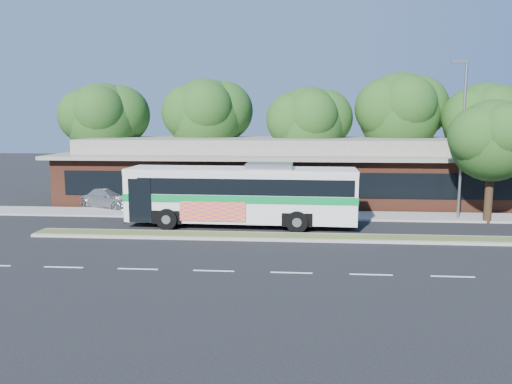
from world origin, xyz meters
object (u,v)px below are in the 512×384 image
lamp_post (462,135)px  sidewalk_tree (498,139)px  transit_bus (242,191)px  sedan (108,198)px

lamp_post → sidewalk_tree: size_ratio=1.31×
transit_bus → sidewalk_tree: (14.10, 2.14, 2.80)m
sedan → sidewalk_tree: 24.05m
transit_bus → sidewalk_tree: size_ratio=1.81×
lamp_post → transit_bus: size_ratio=0.73×
lamp_post → transit_bus: bearing=-167.5°
transit_bus → sidewalk_tree: 14.53m
transit_bus → sedan: size_ratio=2.69×
sedan → sidewalk_tree: bearing=-74.1°
lamp_post → sedan: size_ratio=1.95×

